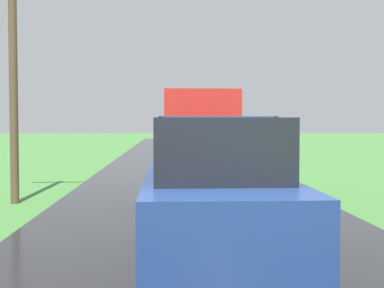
{
  "coord_description": "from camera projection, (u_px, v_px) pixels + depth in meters",
  "views": [
    {
      "loc": [
        -0.6,
        -3.95,
        1.93
      ],
      "look_at": [
        0.09,
        9.31,
        1.4
      ],
      "focal_mm": 47.23,
      "sensor_mm": 36.0,
      "label": 1
    }
  ],
  "objects": [
    {
      "name": "banana_truck_near",
      "position": [
        203.0,
        141.0,
        13.45
      ],
      "size": [
        2.38,
        5.82,
        2.8
      ],
      "color": "#2D2D30",
      "rests_on": "road_surface"
    },
    {
      "name": "utility_pole_roadside",
      "position": [
        13.0,
        31.0,
        12.07
      ],
      "size": [
        1.76,
        0.2,
        7.79
      ],
      "color": "brown",
      "rests_on": "ground"
    },
    {
      "name": "following_car",
      "position": [
        215.0,
        194.0,
        6.15
      ],
      "size": [
        1.74,
        4.1,
        1.92
      ],
      "color": "navy",
      "rests_on": "road_surface"
    }
  ]
}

